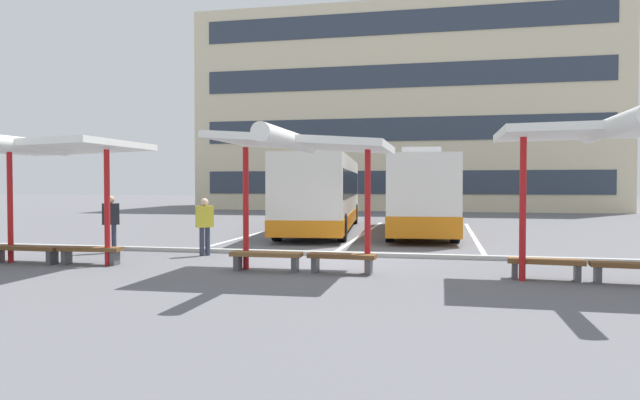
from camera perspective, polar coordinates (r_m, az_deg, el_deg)
name	(u,v)px	position (r m, az deg, el deg)	size (l,w,h in m)	color
ground_plane	(321,261)	(15.30, 0.14, -6.09)	(160.00, 160.00, 0.00)	slate
terminal_building	(405,116)	(50.05, 8.46, 8.30)	(32.32, 13.98, 18.47)	beige
coach_bus_0	(323,193)	(24.84, 0.25, 0.67)	(3.81, 12.43, 3.49)	silver
coach_bus_1	(420,195)	(24.27, 9.87, 0.50)	(3.15, 11.24, 3.44)	silver
lane_stripe_0	(261,232)	(24.36, -5.89, -3.20)	(0.16, 14.00, 0.01)	white
lane_stripe_1	(363,234)	(23.40, 4.30, -3.40)	(0.16, 14.00, 0.01)	white
lane_stripe_2	(473,236)	(23.23, 15.00, -3.49)	(0.16, 14.00, 0.01)	white
waiting_shelter_0	(49,149)	(15.89, -25.31, 4.61)	(3.81, 5.13, 3.15)	red
bench_0	(25,250)	(16.66, -27.29, -4.46)	(1.92, 0.44, 0.45)	brown
bench_1	(91,252)	(15.70, -21.85, -4.78)	(1.63, 0.55, 0.45)	brown
waiting_shelter_1	(302,145)	(13.19, -1.76, 5.45)	(3.94, 5.02, 3.21)	red
bench_2	(266,257)	(13.59, -5.37, -5.65)	(1.71, 0.47, 0.45)	brown
bench_3	(342,259)	(13.20, 2.19, -5.87)	(1.58, 0.49, 0.45)	brown
waiting_shelter_2	(599,134)	(12.86, 25.97, 5.89)	(3.80, 4.52, 3.29)	red
bench_4	(546,264)	(13.21, 21.52, -5.98)	(1.58, 0.56, 0.45)	brown
platform_kerb	(330,254)	(16.40, 0.96, -5.36)	(44.00, 0.24, 0.12)	#ADADA8
waiting_passenger_0	(205,223)	(16.69, -11.40, -2.21)	(0.50, 0.48, 1.64)	#33384C
waiting_passenger_1	(111,220)	(18.14, -20.09, -1.85)	(0.53, 0.45, 1.70)	#33384C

